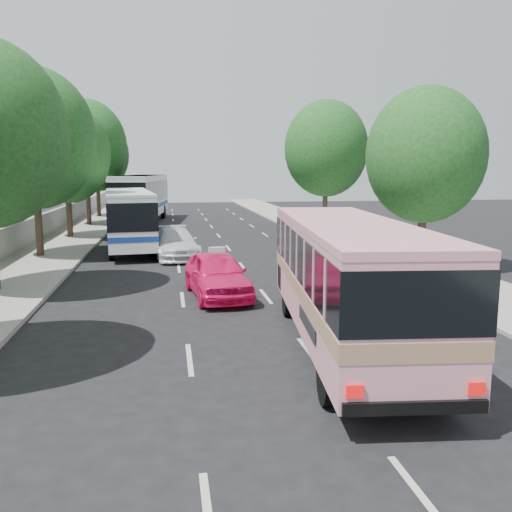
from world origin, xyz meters
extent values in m
plane|color=black|center=(0.00, 0.00, 0.00)|extent=(120.00, 120.00, 0.00)
cube|color=#9E998E|center=(-8.50, 20.00, 0.07)|extent=(4.00, 90.00, 0.15)
cube|color=#9E998E|center=(8.50, 20.00, 0.06)|extent=(4.00, 90.00, 0.12)
cube|color=#9E998E|center=(-10.30, 20.00, 0.90)|extent=(0.30, 90.00, 1.50)
cylinder|color=#38281E|center=(-8.70, 14.00, 1.90)|extent=(0.36, 0.36, 3.80)
ellipsoid|color=#18451A|center=(-8.70, 14.00, 5.90)|extent=(6.00, 6.00, 6.90)
sphere|color=#18451A|center=(-8.30, 13.70, 7.10)|extent=(3.90, 3.90, 3.90)
cylinder|color=#38281E|center=(-8.60, 22.00, 1.75)|extent=(0.36, 0.36, 3.50)
ellipsoid|color=#18451A|center=(-8.60, 22.00, 5.43)|extent=(5.52, 5.52, 6.35)
sphere|color=#18451A|center=(-8.20, 21.70, 6.53)|extent=(3.59, 3.59, 3.59)
cylinder|color=#38281E|center=(-8.50, 30.00, 2.00)|extent=(0.36, 0.36, 3.99)
ellipsoid|color=#18451A|center=(-8.50, 30.00, 6.20)|extent=(6.30, 6.30, 7.24)
sphere|color=#18451A|center=(-8.10, 29.70, 7.46)|extent=(4.09, 4.09, 4.09)
cylinder|color=#38281E|center=(-8.70, 38.00, 1.86)|extent=(0.36, 0.36, 3.72)
ellipsoid|color=#18451A|center=(-8.70, 38.00, 5.78)|extent=(5.88, 5.88, 6.76)
sphere|color=#18451A|center=(-8.30, 37.70, 6.96)|extent=(3.82, 3.82, 3.82)
cylinder|color=#38281E|center=(8.70, 8.00, 1.61)|extent=(0.36, 0.36, 3.23)
ellipsoid|color=#18451A|center=(8.70, 8.00, 5.01)|extent=(5.10, 5.10, 5.87)
sphere|color=#18451A|center=(9.10, 7.70, 6.04)|extent=(3.32, 3.31, 3.31)
cylinder|color=#38281E|center=(9.00, 24.00, 1.90)|extent=(0.36, 0.36, 3.80)
ellipsoid|color=#18451A|center=(9.00, 24.00, 5.90)|extent=(6.00, 6.00, 6.90)
sphere|color=#18451A|center=(9.40, 23.70, 7.10)|extent=(3.90, 3.90, 3.90)
cube|color=pink|center=(2.01, -1.67, 1.84)|extent=(3.45, 10.07, 2.64)
cube|color=#9E7A59|center=(2.01, -1.67, 1.53)|extent=(3.49, 10.09, 0.35)
cube|color=black|center=(2.01, -1.67, 2.32)|extent=(3.50, 10.10, 1.09)
cube|color=pink|center=(2.01, -1.67, 3.08)|extent=(3.47, 10.09, 0.16)
cylinder|color=black|center=(1.23, 1.38, 0.51)|extent=(0.40, 1.05, 1.03)
cylinder|color=black|center=(3.38, 1.16, 0.51)|extent=(0.40, 1.05, 1.03)
cylinder|color=black|center=(0.59, -4.90, 0.51)|extent=(0.40, 1.05, 1.03)
cylinder|color=black|center=(2.75, -5.12, 0.51)|extent=(0.40, 1.05, 1.03)
imported|color=#F71567|center=(-0.68, 4.26, 0.78)|extent=(2.33, 4.78, 1.57)
imported|color=silver|center=(-2.00, 13.07, 0.73)|extent=(2.58, 5.25, 1.47)
cube|color=white|center=(-4.50, 16.67, 1.87)|extent=(3.40, 10.98, 2.74)
cube|color=black|center=(-4.50, 16.67, 2.20)|extent=(3.46, 11.01, 1.35)
cube|color=navy|center=(-4.50, 16.67, 1.17)|extent=(3.45, 11.00, 0.27)
cube|color=white|center=(-4.50, 16.67, 3.18)|extent=(3.43, 11.00, 0.13)
cylinder|color=black|center=(-5.85, 19.97, 0.49)|extent=(0.39, 1.01, 0.99)
cylinder|color=black|center=(-3.86, 20.17, 0.49)|extent=(0.39, 1.01, 0.99)
cylinder|color=black|center=(-5.10, 12.81, 0.49)|extent=(0.39, 1.01, 0.99)
cylinder|color=black|center=(-3.12, 13.01, 0.49)|extent=(0.39, 1.01, 0.99)
cube|color=white|center=(-4.50, 32.12, 2.27)|extent=(4.30, 13.37, 3.34)
cube|color=black|center=(-4.50, 32.12, 2.68)|extent=(4.36, 13.41, 1.64)
cube|color=navy|center=(-4.50, 32.12, 1.42)|extent=(4.35, 13.40, 0.33)
cube|color=white|center=(-4.50, 32.12, 3.86)|extent=(4.33, 13.40, 0.15)
cylinder|color=black|center=(-5.25, 36.40, 0.60)|extent=(0.49, 1.24, 1.20)
cylinder|color=black|center=(-2.78, 36.10, 0.60)|extent=(0.49, 1.24, 1.20)
cylinder|color=black|center=(-6.27, 27.70, 0.60)|extent=(0.49, 1.24, 1.20)
cylinder|color=black|center=(-3.80, 27.41, 0.60)|extent=(0.49, 1.24, 1.20)
cube|color=silver|center=(-0.68, 4.26, 1.66)|extent=(0.57, 0.24, 0.18)
camera|label=1|loc=(-2.30, -14.24, 4.39)|focal=38.00mm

